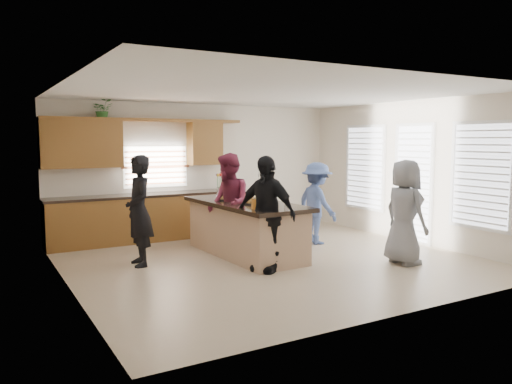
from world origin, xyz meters
TOP-DOWN VIEW (x-y plane):
  - floor at (0.00, 0.00)m, footprint 6.50×6.50m
  - room_shell at (0.00, 0.00)m, footprint 6.52×6.02m
  - back_cabinetry at (-1.47, 2.73)m, footprint 4.08×0.66m
  - right_wall_glazing at (3.22, -0.13)m, footprint 0.06×4.00m
  - island at (-0.18, 0.58)m, footprint 1.25×2.74m
  - platter_front at (-0.15, 0.27)m, footprint 0.45×0.45m
  - platter_mid at (-0.08, 0.95)m, footprint 0.45×0.45m
  - platter_back at (-0.33, 1.00)m, footprint 0.39×0.39m
  - salad_bowl at (-0.35, -0.31)m, footprint 0.38×0.38m
  - clear_cup at (0.13, -0.24)m, footprint 0.08×0.08m
  - plate_stack at (-0.28, 1.34)m, footprint 0.20×0.20m
  - flower_vase at (-0.18, 1.63)m, footprint 0.14×0.14m
  - potted_plant at (-2.08, 2.82)m, footprint 0.41×0.36m
  - woman_left_back at (-2.03, 0.79)m, footprint 0.45×0.67m
  - woman_left_mid at (-0.46, 0.70)m, footprint 0.87×1.01m
  - woman_left_front at (-0.43, -0.52)m, footprint 0.83×1.14m
  - woman_right_back at (1.50, 0.75)m, footprint 0.62×1.05m
  - woman_right_front at (1.77, -1.27)m, footprint 0.60×0.87m

SIDE VIEW (x-z plane):
  - floor at x=0.00m, z-range 0.00..0.00m
  - island at x=-0.18m, z-range -0.02..0.93m
  - woman_right_back at x=1.50m, z-range 0.00..1.60m
  - woman_right_front at x=1.77m, z-range 0.00..1.72m
  - woman_left_back at x=-2.03m, z-range 0.00..1.80m
  - woman_left_front at x=-0.43m, z-range 0.00..1.80m
  - woman_left_mid at x=-0.46m, z-range 0.00..1.81m
  - back_cabinetry at x=-1.47m, z-range -0.32..2.14m
  - plate_stack at x=-0.28m, z-range 0.95..0.99m
  - platter_back at x=-0.33m, z-range 0.90..1.06m
  - platter_front at x=-0.15m, z-range 0.89..1.07m
  - platter_mid at x=-0.08m, z-range 0.89..1.07m
  - clear_cup at x=0.13m, z-range 0.95..1.04m
  - salad_bowl at x=-0.35m, z-range 0.96..1.12m
  - flower_vase at x=-0.18m, z-range 0.97..1.41m
  - right_wall_glazing at x=3.22m, z-range 0.22..2.47m
  - room_shell at x=0.00m, z-range 0.50..3.31m
  - potted_plant at x=-2.08m, z-range 2.40..2.81m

